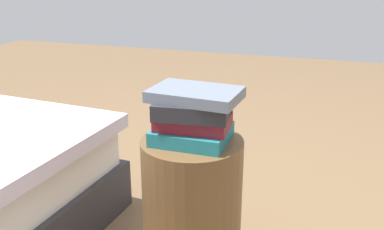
# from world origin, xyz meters

# --- Properties ---
(side_table) EXTENTS (0.35, 0.35, 0.52)m
(side_table) POSITION_xyz_m (0.00, 0.00, 0.26)
(side_table) COLOR brown
(side_table) RESTS_ON ground_plane
(book_teal) EXTENTS (0.24, 0.21, 0.05)m
(book_teal) POSITION_xyz_m (0.00, -0.00, 0.55)
(book_teal) COLOR #1E727F
(book_teal) RESTS_ON side_table
(book_maroon) EXTENTS (0.24, 0.17, 0.04)m
(book_maroon) POSITION_xyz_m (-0.01, 0.01, 0.59)
(book_maroon) COLOR maroon
(book_maroon) RESTS_ON book_teal
(book_charcoal) EXTENTS (0.25, 0.21, 0.05)m
(book_charcoal) POSITION_xyz_m (-0.01, 0.01, 0.64)
(book_charcoal) COLOR #28282D
(book_charcoal) RESTS_ON book_maroon
(book_slate) EXTENTS (0.29, 0.21, 0.04)m
(book_slate) POSITION_xyz_m (-0.01, 0.00, 0.68)
(book_slate) COLOR slate
(book_slate) RESTS_ON book_charcoal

